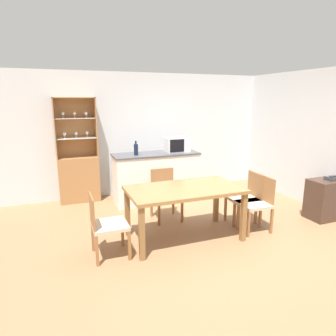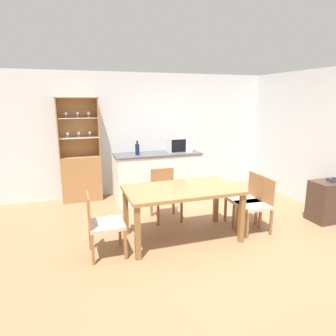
{
  "view_description": "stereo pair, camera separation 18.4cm",
  "coord_description": "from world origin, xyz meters",
  "px_view_note": "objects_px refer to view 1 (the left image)",
  "views": [
    {
      "loc": [
        -1.97,
        -3.58,
        2.02
      ],
      "look_at": [
        -0.21,
        1.04,
        0.87
      ],
      "focal_mm": 32.0,
      "sensor_mm": 36.0,
      "label": 1
    },
    {
      "loc": [
        -1.8,
        -3.64,
        2.02
      ],
      "look_at": [
        -0.21,
        1.04,
        0.87
      ],
      "focal_mm": 32.0,
      "sensor_mm": 36.0,
      "label": 2
    }
  ],
  "objects_px": {
    "display_cabinet": "(79,171)",
    "dining_chair_head_far": "(165,194)",
    "wine_bottle": "(136,149)",
    "dining_chair_side_right_far": "(246,198)",
    "dining_table": "(184,194)",
    "microwave": "(177,144)",
    "dining_chair_side_right_near": "(256,203)",
    "telephone": "(332,178)",
    "side_cabinet": "(325,199)",
    "dining_chair_side_left_near": "(106,225)"
  },
  "relations": [
    {
      "from": "dining_chair_head_far",
      "to": "side_cabinet",
      "type": "distance_m",
      "value": 2.73
    },
    {
      "from": "dining_chair_side_right_far",
      "to": "telephone",
      "type": "relative_size",
      "value": 3.89
    },
    {
      "from": "dining_table",
      "to": "side_cabinet",
      "type": "relative_size",
      "value": 2.38
    },
    {
      "from": "dining_chair_head_far",
      "to": "microwave",
      "type": "xyz_separation_m",
      "value": [
        0.61,
        0.97,
        0.68
      ]
    },
    {
      "from": "display_cabinet",
      "to": "wine_bottle",
      "type": "distance_m",
      "value": 1.28
    },
    {
      "from": "microwave",
      "to": "telephone",
      "type": "bearing_deg",
      "value": -44.32
    },
    {
      "from": "dining_table",
      "to": "wine_bottle",
      "type": "relative_size",
      "value": 6.02
    },
    {
      "from": "dining_table",
      "to": "microwave",
      "type": "distance_m",
      "value": 1.91
    },
    {
      "from": "dining_chair_side_left_near",
      "to": "dining_chair_head_far",
      "type": "relative_size",
      "value": 1.0
    },
    {
      "from": "dining_chair_side_right_near",
      "to": "dining_chair_head_far",
      "type": "relative_size",
      "value": 1.0
    },
    {
      "from": "microwave",
      "to": "side_cabinet",
      "type": "height_order",
      "value": "microwave"
    },
    {
      "from": "dining_table",
      "to": "side_cabinet",
      "type": "bearing_deg",
      "value": -3.98
    },
    {
      "from": "dining_chair_head_far",
      "to": "telephone",
      "type": "xyz_separation_m",
      "value": [
        2.62,
        -1.0,
        0.28
      ]
    },
    {
      "from": "dining_chair_side_left_near",
      "to": "telephone",
      "type": "height_order",
      "value": "dining_chair_side_left_near"
    },
    {
      "from": "display_cabinet",
      "to": "dining_chair_head_far",
      "type": "distance_m",
      "value": 1.97
    },
    {
      "from": "dining_chair_side_left_near",
      "to": "display_cabinet",
      "type": "bearing_deg",
      "value": -176.75
    },
    {
      "from": "dining_chair_head_far",
      "to": "side_cabinet",
      "type": "xyz_separation_m",
      "value": [
        2.55,
        -0.97,
        -0.1
      ]
    },
    {
      "from": "dining_chair_side_left_near",
      "to": "dining_chair_side_right_near",
      "type": "relative_size",
      "value": 1.0
    },
    {
      "from": "display_cabinet",
      "to": "dining_table",
      "type": "bearing_deg",
      "value": -60.22
    },
    {
      "from": "dining_chair_side_right_far",
      "to": "telephone",
      "type": "bearing_deg",
      "value": -100.16
    },
    {
      "from": "microwave",
      "to": "wine_bottle",
      "type": "height_order",
      "value": "microwave"
    },
    {
      "from": "dining_chair_side_right_near",
      "to": "dining_chair_side_right_far",
      "type": "relative_size",
      "value": 1.0
    },
    {
      "from": "dining_chair_side_left_near",
      "to": "dining_chair_side_right_near",
      "type": "distance_m",
      "value": 2.31
    },
    {
      "from": "dining_table",
      "to": "dining_chair_head_far",
      "type": "relative_size",
      "value": 1.93
    },
    {
      "from": "dining_chair_head_far",
      "to": "telephone",
      "type": "bearing_deg",
      "value": 159.53
    },
    {
      "from": "microwave",
      "to": "wine_bottle",
      "type": "xyz_separation_m",
      "value": [
        -0.87,
        -0.09,
        -0.03
      ]
    },
    {
      "from": "display_cabinet",
      "to": "wine_bottle",
      "type": "height_order",
      "value": "display_cabinet"
    },
    {
      "from": "dining_table",
      "to": "microwave",
      "type": "bearing_deg",
      "value": 70.94
    },
    {
      "from": "microwave",
      "to": "side_cabinet",
      "type": "relative_size",
      "value": 0.68
    },
    {
      "from": "dining_chair_side_left_near",
      "to": "telephone",
      "type": "distance_m",
      "value": 3.79
    },
    {
      "from": "dining_chair_head_far",
      "to": "display_cabinet",
      "type": "bearing_deg",
      "value": -48.32
    },
    {
      "from": "dining_chair_side_right_near",
      "to": "telephone",
      "type": "height_order",
      "value": "dining_chair_side_right_near"
    },
    {
      "from": "side_cabinet",
      "to": "display_cabinet",
      "type": "bearing_deg",
      "value": 147.62
    },
    {
      "from": "dining_chair_side_right_near",
      "to": "display_cabinet",
      "type": "bearing_deg",
      "value": 47.94
    },
    {
      "from": "display_cabinet",
      "to": "dining_chair_head_far",
      "type": "bearing_deg",
      "value": -48.7
    },
    {
      "from": "display_cabinet",
      "to": "telephone",
      "type": "height_order",
      "value": "display_cabinet"
    },
    {
      "from": "wine_bottle",
      "to": "telephone",
      "type": "relative_size",
      "value": 1.24
    },
    {
      "from": "dining_chair_side_right_near",
      "to": "side_cabinet",
      "type": "xyz_separation_m",
      "value": [
        1.4,
        -0.04,
        -0.1
      ]
    },
    {
      "from": "display_cabinet",
      "to": "dining_chair_side_right_near",
      "type": "distance_m",
      "value": 3.43
    },
    {
      "from": "display_cabinet",
      "to": "wine_bottle",
      "type": "xyz_separation_m",
      "value": [
        1.03,
        -0.59,
        0.48
      ]
    },
    {
      "from": "microwave",
      "to": "dining_chair_head_far",
      "type": "bearing_deg",
      "value": -122.06
    },
    {
      "from": "dining_chair_side_right_near",
      "to": "microwave",
      "type": "bearing_deg",
      "value": 18.48
    },
    {
      "from": "dining_table",
      "to": "dining_chair_head_far",
      "type": "height_order",
      "value": "dining_chair_head_far"
    },
    {
      "from": "dining_chair_side_right_far",
      "to": "dining_table",
      "type": "bearing_deg",
      "value": 99.55
    },
    {
      "from": "dining_chair_side_left_near",
      "to": "side_cabinet",
      "type": "bearing_deg",
      "value": 89.26
    },
    {
      "from": "wine_bottle",
      "to": "dining_chair_side_right_far",
      "type": "bearing_deg",
      "value": -47.26
    },
    {
      "from": "dining_table",
      "to": "dining_chair_head_far",
      "type": "xyz_separation_m",
      "value": [
        0.0,
        0.79,
        -0.24
      ]
    },
    {
      "from": "display_cabinet",
      "to": "side_cabinet",
      "type": "xyz_separation_m",
      "value": [
        3.85,
        -2.44,
        -0.27
      ]
    },
    {
      "from": "dining_chair_head_far",
      "to": "side_cabinet",
      "type": "relative_size",
      "value": 1.24
    },
    {
      "from": "dining_table",
      "to": "dining_chair_head_far",
      "type": "bearing_deg",
      "value": 89.98
    }
  ]
}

